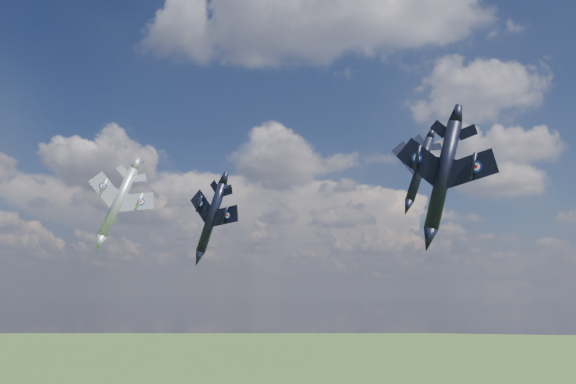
% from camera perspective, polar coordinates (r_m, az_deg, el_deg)
% --- Properties ---
extents(jet_lead_navy, '(14.51, 16.40, 6.30)m').
position_cam_1_polar(jet_lead_navy, '(77.70, -7.77, -2.58)').
color(jet_lead_navy, black).
extents(jet_right_navy, '(15.36, 17.65, 5.80)m').
position_cam_1_polar(jet_right_navy, '(56.99, 15.49, 1.67)').
color(jet_right_navy, black).
extents(jet_high_navy, '(14.07, 16.13, 6.01)m').
position_cam_1_polar(jet_high_navy, '(81.67, 13.24, 2.26)').
color(jet_high_navy, black).
extents(jet_left_silver, '(14.54, 16.68, 6.35)m').
position_cam_1_polar(jet_left_silver, '(80.75, -16.85, -0.99)').
color(jet_left_silver, '#94989E').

